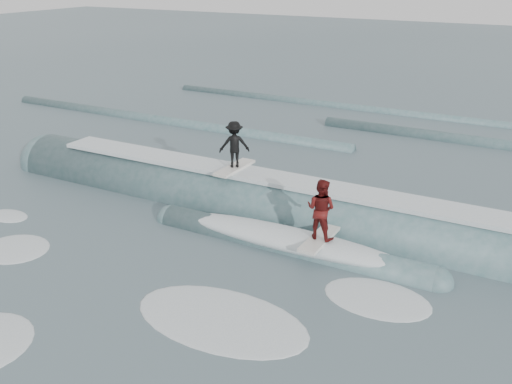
% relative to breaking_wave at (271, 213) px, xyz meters
% --- Properties ---
extents(ground, '(160.00, 160.00, 0.00)m').
position_rel_breaking_wave_xyz_m(ground, '(-0.17, -5.71, -0.03)').
color(ground, '#3A4C55').
rests_on(ground, ground).
extents(breaking_wave, '(24.17, 4.07, 2.59)m').
position_rel_breaking_wave_xyz_m(breaking_wave, '(0.00, 0.00, 0.00)').
color(breaking_wave, '#3A6062').
rests_on(breaking_wave, ground).
extents(surfer_black, '(1.23, 2.02, 1.76)m').
position_rel_breaking_wave_xyz_m(surfer_black, '(-1.58, 0.21, 2.18)').
color(surfer_black, silver).
rests_on(surfer_black, ground).
extents(surfer_red, '(0.95, 2.01, 1.96)m').
position_rel_breaking_wave_xyz_m(surfer_red, '(2.65, -1.99, 1.41)').
color(surfer_red, silver).
rests_on(surfer_red, ground).
extents(whitewater, '(14.99, 8.15, 0.10)m').
position_rel_breaking_wave_xyz_m(whitewater, '(-0.24, -7.02, -0.03)').
color(whitewater, white).
rests_on(whitewater, ground).
extents(far_swells, '(41.07, 8.65, 0.80)m').
position_rel_breaking_wave_xyz_m(far_swells, '(-1.03, 11.94, -0.03)').
color(far_swells, '#3A6062').
rests_on(far_swells, ground).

